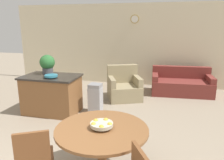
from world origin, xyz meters
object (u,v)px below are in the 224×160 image
(fruit_bowl, at_px, (102,124))
(potted_plant, at_px, (47,64))
(trash_bin, at_px, (95,98))
(dining_chair_near_left, at_px, (34,157))
(teal_bowl, at_px, (51,76))
(dining_table, at_px, (102,140))
(couch, at_px, (181,85))
(armchair, at_px, (124,88))
(kitchen_island, at_px, (52,94))

(fruit_bowl, bearing_deg, potted_plant, 133.29)
(trash_bin, bearing_deg, dining_chair_near_left, -87.52)
(teal_bowl, distance_m, trash_bin, 1.13)
(dining_table, bearing_deg, couch, 73.59)
(fruit_bowl, relative_size, armchair, 0.26)
(dining_table, bearing_deg, fruit_bowl, -153.49)
(fruit_bowl, relative_size, kitchen_island, 0.23)
(potted_plant, relative_size, trash_bin, 0.65)
(dining_table, relative_size, trash_bin, 1.73)
(teal_bowl, bearing_deg, dining_table, -45.89)
(potted_plant, bearing_deg, couch, 33.16)
(dining_table, xyz_separation_m, potted_plant, (-1.96, 2.07, 0.56))
(dining_table, bearing_deg, dining_chair_near_left, -145.87)
(dining_chair_near_left, bearing_deg, teal_bowl, 84.93)
(kitchen_island, bearing_deg, trash_bin, 13.36)
(kitchen_island, relative_size, armchair, 1.15)
(fruit_bowl, height_order, kitchen_island, kitchen_island)
(dining_chair_near_left, height_order, armchair, armchair)
(dining_table, relative_size, potted_plant, 2.65)
(potted_plant, bearing_deg, teal_bowl, -51.12)
(couch, relative_size, armchair, 1.60)
(dining_chair_near_left, distance_m, armchair, 3.79)
(fruit_bowl, distance_m, potted_plant, 2.87)
(kitchen_island, distance_m, teal_bowl, 0.52)
(dining_chair_near_left, bearing_deg, potted_plant, 87.12)
(fruit_bowl, xyz_separation_m, potted_plant, (-1.96, 2.08, 0.34))
(potted_plant, xyz_separation_m, trash_bin, (1.15, 0.07, -0.78))
(dining_table, distance_m, couch, 4.34)
(trash_bin, bearing_deg, kitchen_island, -166.64)
(dining_table, xyz_separation_m, fruit_bowl, (-0.00, -0.00, 0.22))
(dining_table, xyz_separation_m, armchair, (-0.36, 3.30, -0.26))
(teal_bowl, bearing_deg, trash_bin, 24.44)
(trash_bin, distance_m, couch, 2.86)
(kitchen_island, bearing_deg, fruit_bowl, -46.75)
(kitchen_island, bearing_deg, couch, 36.64)
(dining_chair_near_left, relative_size, armchair, 0.80)
(kitchen_island, distance_m, trash_bin, 1.02)
(fruit_bowl, height_order, couch, fruit_bowl)
(fruit_bowl, bearing_deg, armchair, 96.12)
(fruit_bowl, distance_m, kitchen_island, 2.64)
(couch, bearing_deg, potted_plant, -151.20)
(dining_table, relative_size, dining_chair_near_left, 1.36)
(fruit_bowl, xyz_separation_m, armchair, (-0.35, 3.31, -0.48))
(kitchen_island, distance_m, armchair, 2.01)
(teal_bowl, bearing_deg, dining_chair_near_left, -65.78)
(dining_chair_near_left, distance_m, couch, 5.01)
(dining_table, relative_size, armchair, 1.08)
(dining_chair_near_left, height_order, kitchen_island, dining_chair_near_left)
(teal_bowl, distance_m, potted_plant, 0.47)
(couch, bearing_deg, trash_bin, -139.63)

